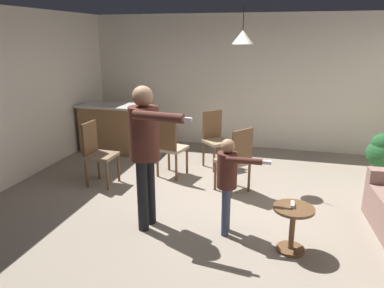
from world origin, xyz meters
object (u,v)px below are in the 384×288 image
Objects in this scene: side_table_by_couch at (293,224)px; person_adult at (145,143)px; kitchen_counter at (113,128)px; dining_chair_spare at (236,158)px; potted_plant_corner at (381,153)px; spare_remote_on_table at (293,205)px; dining_chair_near_wall at (215,137)px; dining_chair_centre_back at (170,145)px; person_child at (228,176)px; dining_chair_by_counter at (97,151)px.

side_table_by_couch is 0.30× the size of person_adult.
kitchen_counter is 1.26× the size of dining_chair_spare.
potted_plant_corner is at bearing 137.29° from person_adult.
dining_chair_near_wall is at bearing 118.58° from spare_remote_on_table.
kitchen_counter is at bearing -138.66° from person_adult.
dining_chair_spare reaches higher than kitchen_counter.
dining_chair_centre_back is at bearing 138.08° from side_table_by_couch.
person_adult is 2.36× the size of potted_plant_corner.
spare_remote_on_table is at bearing 95.06° from person_adult.
kitchen_counter is 9.69× the size of spare_remote_on_table.
person_child is 1.17× the size of dining_chair_centre_back.
side_table_by_couch is 0.45× the size of person_child.
spare_remote_on_table is at bearing 76.13° from person_child.
dining_chair_spare reaches higher than side_table_by_couch.
dining_chair_centre_back reaches higher than potted_plant_corner.
potted_plant_corner reaches higher than spare_remote_on_table.
dining_chair_spare is at bearing 120.40° from spare_remote_on_table.
person_child is 8.99× the size of spare_remote_on_table.
person_child is at bearing 61.13° from dining_chair_near_wall.
dining_chair_by_counter is 2.15m from dining_chair_spare.
person_child is at bearing -38.91° from dining_chair_centre_back.
dining_chair_by_counter reaches higher than potted_plant_corner.
potted_plant_corner is at bearing 62.21° from side_table_by_couch.
dining_chair_centre_back is (1.58, -1.10, 0.07)m from kitchen_counter.
spare_remote_on_table is at bearing -28.37° from dining_chair_centre_back.
dining_chair_by_counter reaches higher than spare_remote_on_table.
person_adult reaches higher than potted_plant_corner.
person_child reaches higher than potted_plant_corner.
side_table_by_couch is (3.54, -2.86, -0.15)m from kitchen_counter.
person_child is 1.17× the size of dining_chair_spare.
side_table_by_couch is at bearing 94.19° from person_adult.
kitchen_counter reaches higher than potted_plant_corner.
dining_chair_centre_back reaches higher than spare_remote_on_table.
kitchen_counter is 1.08× the size of person_child.
person_adult is 4.11m from potted_plant_corner.
spare_remote_on_table is (3.52, -2.83, 0.06)m from kitchen_counter.
dining_chair_spare is at bearing 72.60° from dining_chair_near_wall.
kitchen_counter is 1.71× the size of potted_plant_corner.
kitchen_counter is 3.36m from person_adult.
dining_chair_near_wall is 2.77m from spare_remote_on_table.
kitchen_counter is at bearing 178.02° from potted_plant_corner.
dining_chair_by_counter is (0.58, -1.68, 0.07)m from kitchen_counter.
dining_chair_by_counter is 7.69× the size of spare_remote_on_table.
person_adult is at bearing -177.00° from dining_chair_spare.
dining_chair_by_counter is 4.63m from potted_plant_corner.
dining_chair_centre_back is at bearing -164.67° from potted_plant_corner.
dining_chair_spare is at bearing 153.07° from person_adult.
dining_chair_by_counter is at bearing -115.13° from person_child.
potted_plant_corner is at bearing 28.66° from dining_chair_centre_back.
dining_chair_centre_back is at bearing -163.55° from person_adult.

